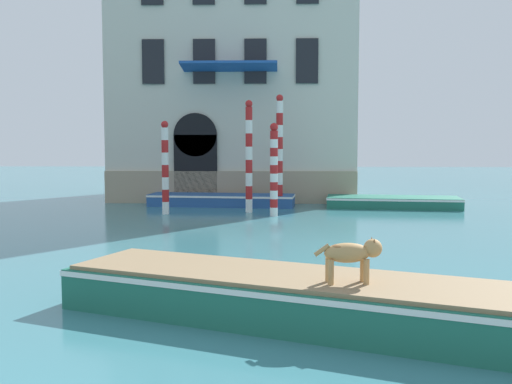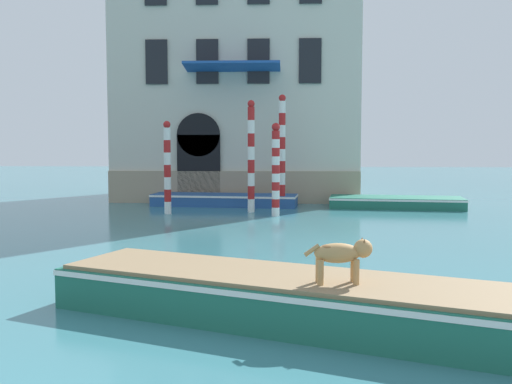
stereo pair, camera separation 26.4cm
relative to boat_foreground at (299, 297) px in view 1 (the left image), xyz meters
name	(u,v)px [view 1 (the left image)]	position (x,y,z in m)	size (l,w,h in m)	color
boat_foreground	(299,297)	(0.00, 0.00, 0.00)	(7.50, 4.41, 0.70)	#1E6651
dog_on_deck	(352,254)	(0.71, -0.48, 0.74)	(0.95, 0.33, 0.63)	tan
boat_moored_near_palazzo	(221,200)	(-2.62, 15.75, -0.11)	(6.08, 2.02, 0.49)	#234C8C
boat_moored_far	(393,202)	(4.30, 15.35, -0.14)	(5.41, 2.39, 0.44)	#1E6651
mooring_pole_0	(249,156)	(-1.39, 13.67, 1.74)	(0.27, 0.27, 4.18)	white
mooring_pole_1	(274,169)	(-0.45, 12.54, 1.30)	(0.29, 0.29, 3.30)	white
mooring_pole_2	(279,151)	(-0.24, 15.02, 1.89)	(0.28, 0.28, 4.48)	white
mooring_pole_3	(165,167)	(-4.41, 12.95, 1.34)	(0.26, 0.26, 3.39)	white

